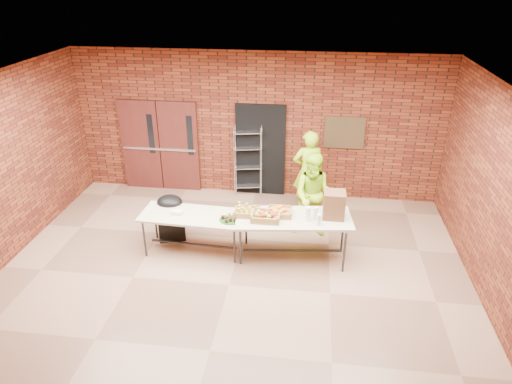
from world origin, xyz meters
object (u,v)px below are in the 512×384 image
table_left (192,217)px  coffee_dispenser (334,205)px  volunteer_man (314,196)px  covered_grill (171,217)px  volunteer_woman (308,171)px  wire_rack (248,162)px  table_right (294,221)px

table_left → coffee_dispenser: 2.52m
coffee_dispenser → volunteer_man: 0.85m
covered_grill → volunteer_man: bearing=-7.9°
covered_grill → table_left: bearing=-54.0°
coffee_dispenser → volunteer_woman: (-0.48, 1.77, -0.18)m
coffee_dispenser → volunteer_man: bearing=113.9°
wire_rack → coffee_dispenser: wire_rack is taller
table_right → table_left: bearing=173.5°
wire_rack → table_left: bearing=-117.5°
table_right → covered_grill: covered_grill is taller
table_left → coffee_dispenser: size_ratio=3.87×
table_right → volunteer_woman: size_ratio=1.18×
wire_rack → volunteer_woman: bearing=-32.2°
table_left → table_right: 1.82m
coffee_dispenser → table_right: bearing=-172.0°
table_right → coffee_dispenser: (0.68, 0.09, 0.31)m
table_left → volunteer_man: bearing=24.4°
table_right → volunteer_woman: (0.19, 1.87, 0.13)m
wire_rack → coffee_dispenser: (1.82, -2.27, 0.24)m
wire_rack → table_left: 2.47m
volunteer_man → table_right: bearing=-105.7°
volunteer_woman → table_right: bearing=70.4°
table_right → volunteer_woman: volunteer_woman is taller
table_left → volunteer_woman: bearing=45.8°
wire_rack → table_right: size_ratio=0.79×
volunteer_woman → volunteer_man: volunteer_woman is taller
wire_rack → table_right: (1.15, -2.37, -0.07)m
table_right → coffee_dispenser: coffee_dispenser is taller
table_left → coffee_dispenser: bearing=5.1°
covered_grill → volunteer_woman: size_ratio=0.51×
wire_rack → coffee_dispenser: 2.92m
coffee_dispenser → volunteer_man: size_ratio=0.29×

